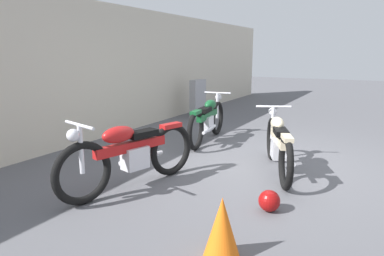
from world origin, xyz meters
name	(u,v)px	position (x,y,z in m)	size (l,w,h in m)	color
ground_plane	(269,164)	(0.00, 0.00, 0.00)	(40.00, 40.00, 0.00)	#56565B
building_wall	(94,72)	(0.00, 3.68, 1.36)	(18.00, 0.30, 2.72)	beige
stone_marker	(198,99)	(3.06, 2.94, 0.51)	(0.50, 0.20, 1.03)	#9E9EA3
helmet	(269,201)	(-1.65, -0.51, 0.12)	(0.24, 0.24, 0.24)	maroon
traffic_cone	(222,228)	(-2.73, -0.42, 0.28)	(0.32, 0.32, 0.55)	orange
motorcycle_red	(130,154)	(-1.87, 1.26, 0.46)	(2.10, 0.78, 0.96)	black
motorcycle_green	(208,120)	(0.81, 1.50, 0.44)	(2.05, 0.62, 0.92)	black
motorcycle_cream	(278,144)	(-0.31, -0.22, 0.43)	(1.86, 0.98, 0.90)	black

